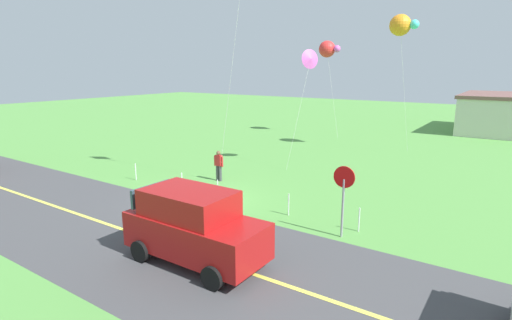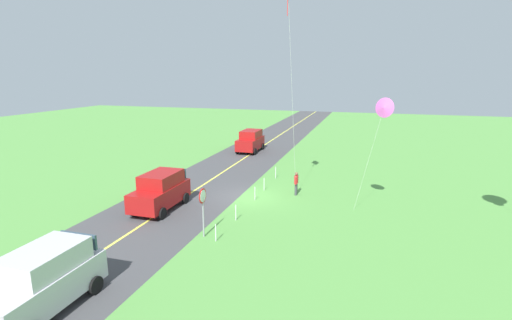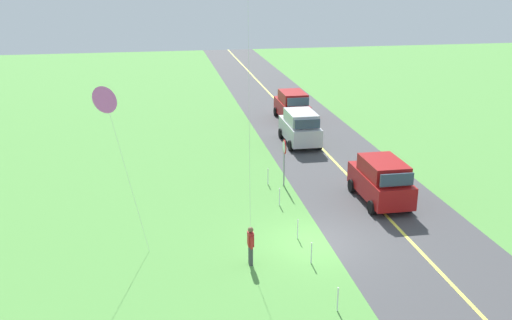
# 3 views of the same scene
# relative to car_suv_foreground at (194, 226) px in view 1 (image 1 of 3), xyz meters

# --- Properties ---
(ground_plane) EXTENTS (120.00, 120.00, 0.10)m
(ground_plane) POSITION_rel_car_suv_foreground_xyz_m (-3.73, 4.32, -1.20)
(ground_plane) COLOR #549342
(asphalt_road) EXTENTS (120.00, 7.00, 0.00)m
(asphalt_road) POSITION_rel_car_suv_foreground_xyz_m (-3.73, 0.32, -1.15)
(asphalt_road) COLOR #424244
(asphalt_road) RESTS_ON ground
(road_centre_stripe) EXTENTS (120.00, 0.16, 0.00)m
(road_centre_stripe) POSITION_rel_car_suv_foreground_xyz_m (-3.73, 0.32, -1.15)
(road_centre_stripe) COLOR #E5E04C
(road_centre_stripe) RESTS_ON asphalt_road
(car_suv_foreground) EXTENTS (4.40, 2.12, 2.24)m
(car_suv_foreground) POSITION_rel_car_suv_foreground_xyz_m (0.00, 0.00, 0.00)
(car_suv_foreground) COLOR maroon
(car_suv_foreground) RESTS_ON ground
(stop_sign) EXTENTS (0.76, 0.08, 2.56)m
(stop_sign) POSITION_rel_car_suv_foreground_xyz_m (3.02, 4.22, 0.65)
(stop_sign) COLOR gray
(stop_sign) RESTS_ON ground
(person_adult_near) EXTENTS (0.58, 0.22, 1.60)m
(person_adult_near) POSITION_rel_car_suv_foreground_xyz_m (-5.10, 7.39, -0.29)
(person_adult_near) COLOR #3F3F47
(person_adult_near) RESTS_ON ground
(kite_blue_mid) EXTENTS (1.90, 1.85, 9.26)m
(kite_blue_mid) POSITION_rel_car_suv_foreground_xyz_m (0.30, 20.01, 7.40)
(kite_blue_mid) COLOR silver
(kite_blue_mid) RESTS_ON ground
(kite_yellow_high) EXTENTS (1.09, 1.86, 6.84)m
(kite_yellow_high) POSITION_rel_car_suv_foreground_xyz_m (-2.58, 12.63, 5.12)
(kite_yellow_high) COLOR silver
(kite_yellow_high) RESTS_ON ground
(kite_green_far) EXTENTS (2.28, 1.40, 8.07)m
(kite_green_far) POSITION_rel_car_suv_foreground_xyz_m (-6.85, 24.37, 6.21)
(kite_green_far) COLOR silver
(kite_green_far) RESTS_ON ground
(fence_post_0) EXTENTS (0.05, 0.05, 0.90)m
(fence_post_0) POSITION_rel_car_suv_foreground_xyz_m (-8.81, 5.02, -0.70)
(fence_post_0) COLOR silver
(fence_post_0) RESTS_ON ground
(fence_post_1) EXTENTS (0.05, 0.05, 0.90)m
(fence_post_1) POSITION_rel_car_suv_foreground_xyz_m (-5.45, 5.02, -0.70)
(fence_post_1) COLOR silver
(fence_post_1) RESTS_ON ground
(fence_post_2) EXTENTS (0.05, 0.05, 0.90)m
(fence_post_2) POSITION_rel_car_suv_foreground_xyz_m (-3.23, 5.02, -0.70)
(fence_post_2) COLOR silver
(fence_post_2) RESTS_ON ground
(fence_post_3) EXTENTS (0.05, 0.05, 0.90)m
(fence_post_3) POSITION_rel_car_suv_foreground_xyz_m (0.44, 5.02, -0.70)
(fence_post_3) COLOR silver
(fence_post_3) RESTS_ON ground
(fence_post_4) EXTENTS (0.05, 0.05, 0.90)m
(fence_post_4) POSITION_rel_car_suv_foreground_xyz_m (3.35, 5.02, -0.70)
(fence_post_4) COLOR silver
(fence_post_4) RESTS_ON ground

